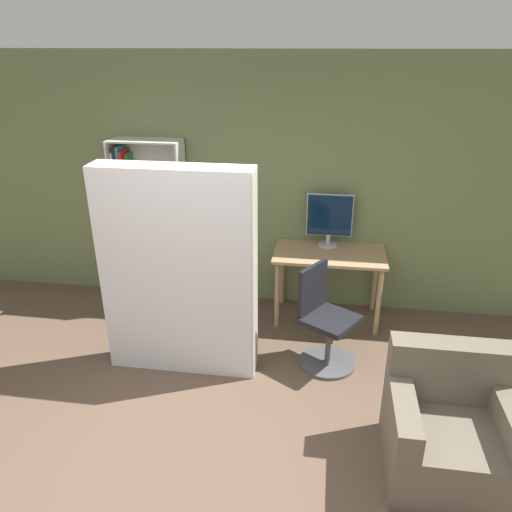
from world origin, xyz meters
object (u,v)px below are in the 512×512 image
(armchair, at_px, (450,428))
(mattress_near, at_px, (179,274))
(monitor, at_px, (329,218))
(office_chair, at_px, (324,326))
(bookshelf, at_px, (145,227))

(armchair, bearing_deg, mattress_near, 158.13)
(monitor, height_order, office_chair, monitor)
(mattress_near, bearing_deg, bookshelf, 121.63)
(mattress_near, bearing_deg, armchair, -21.87)
(office_chair, relative_size, mattress_near, 0.51)
(office_chair, distance_m, bookshelf, 2.33)
(office_chair, height_order, bookshelf, bookshelf)
(monitor, relative_size, office_chair, 0.59)
(bookshelf, distance_m, mattress_near, 1.49)
(mattress_near, relative_size, armchair, 2.21)
(monitor, bearing_deg, mattress_near, -134.06)
(monitor, xyz_separation_m, armchair, (0.90, -2.15, -0.75))
(monitor, distance_m, office_chair, 1.24)
(monitor, relative_size, bookshelf, 0.31)
(bookshelf, relative_size, mattress_near, 0.98)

